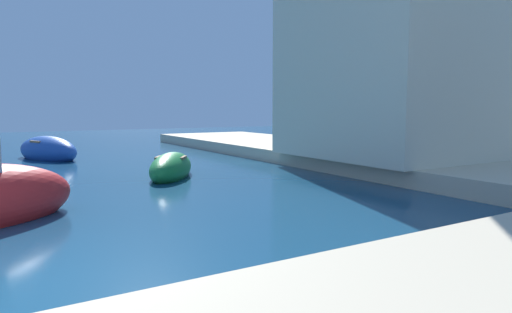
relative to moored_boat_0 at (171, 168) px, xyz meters
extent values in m
cube|color=beige|center=(7.70, -1.39, -0.03)|extent=(6.00, 32.00, 0.50)
ellipsoid|color=#197233|center=(0.00, 0.00, 0.00)|extent=(2.65, 3.23, 1.00)
cube|color=brown|center=(0.00, 0.00, 0.33)|extent=(1.08, 1.01, 0.08)
ellipsoid|color=#1E479E|center=(-2.70, 7.54, 0.07)|extent=(2.73, 4.11, 1.26)
cube|color=brown|center=(-2.70, 7.54, 0.49)|extent=(1.33, 1.13, 0.08)
cube|color=beige|center=(7.70, -2.26, 3.93)|extent=(6.69, 6.27, 7.41)
cylinder|color=brown|center=(7.95, -3.00, 1.36)|extent=(0.24, 0.24, 2.27)
sphere|color=#285623|center=(7.95, -3.00, 3.48)|extent=(2.82, 2.82, 2.82)
camera|label=1|loc=(-4.91, -13.30, 1.87)|focal=31.49mm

